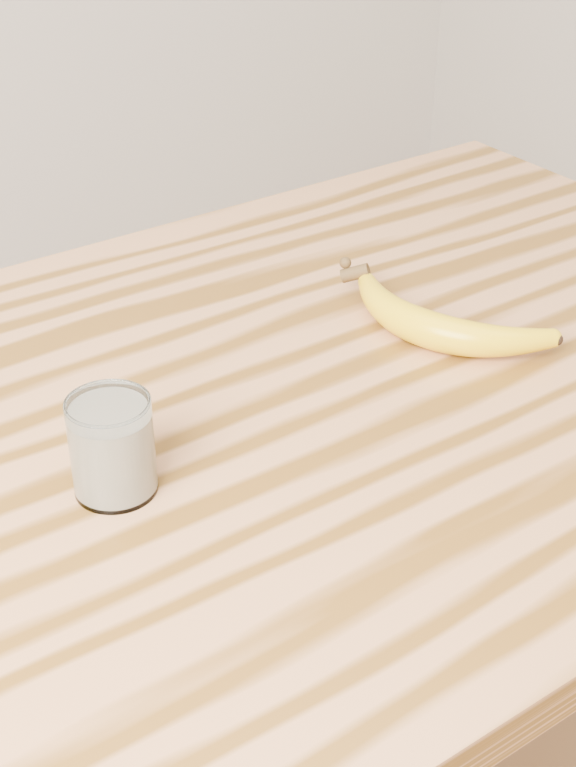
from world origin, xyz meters
TOP-DOWN VIEW (x-y plane):
  - table at (0.00, 0.00)m, footprint 1.20×0.80m
  - smoothie_glass at (-0.22, -0.04)m, footprint 0.07×0.07m
  - banana at (0.14, -0.02)m, footprint 0.22×0.34m

SIDE VIEW (x-z plane):
  - table at x=0.00m, z-range 0.32..1.22m
  - banana at x=0.14m, z-range 0.90..0.94m
  - smoothie_glass at x=-0.22m, z-range 0.90..0.98m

